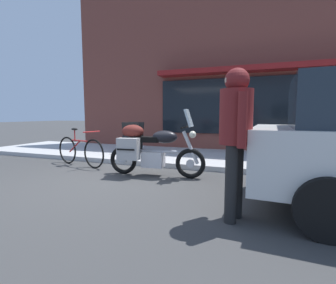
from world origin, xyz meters
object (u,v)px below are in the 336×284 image
object	(u,v)px
pedestrian_walking	(236,126)
sandwich_board_sign	(133,137)
parked_bicycle	(80,151)
touring_motorcycle	(149,148)

from	to	relation	value
pedestrian_walking	sandwich_board_sign	bearing A→B (deg)	132.53
parked_bicycle	sandwich_board_sign	world-z (taller)	sandwich_board_sign
parked_bicycle	sandwich_board_sign	size ratio (longest dim) A/B	1.85
touring_motorcycle	parked_bicycle	world-z (taller)	touring_motorcycle
touring_motorcycle	sandwich_board_sign	world-z (taller)	touring_motorcycle
touring_motorcycle	pedestrian_walking	size ratio (longest dim) A/B	1.15
touring_motorcycle	parked_bicycle	bearing A→B (deg)	170.58
sandwich_board_sign	pedestrian_walking	bearing A→B (deg)	-47.47
touring_motorcycle	sandwich_board_sign	distance (m)	2.49
parked_bicycle	pedestrian_walking	size ratio (longest dim) A/B	0.95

